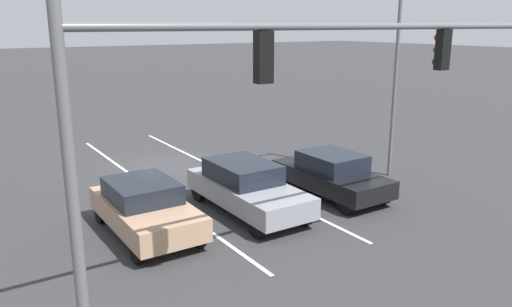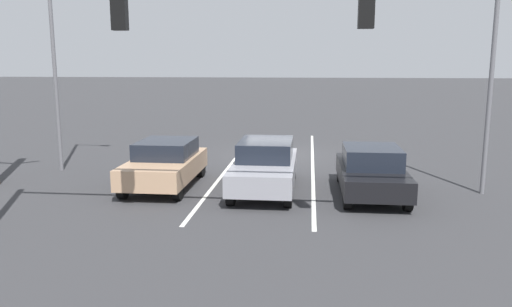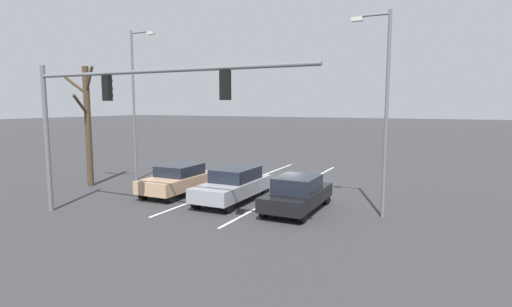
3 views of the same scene
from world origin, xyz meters
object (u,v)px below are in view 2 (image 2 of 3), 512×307
traffic_signal_gantry (130,36)px  street_lamp_right_shoulder (57,35)px  car_black_leftlane_front (371,171)px  street_lamp_left_shoulder (489,41)px  car_gray_midlane_front (265,165)px  car_tan_rightlane_front (165,163)px

traffic_signal_gantry → street_lamp_right_shoulder: bearing=-53.0°
car_black_leftlane_front → street_lamp_right_shoulder: (11.04, -2.40, 4.24)m
traffic_signal_gantry → street_lamp_left_shoulder: size_ratio=1.47×
car_gray_midlane_front → traffic_signal_gantry: 6.65m
street_lamp_right_shoulder → street_lamp_left_shoulder: bearing=172.5°
car_tan_rightlane_front → street_lamp_right_shoulder: size_ratio=0.48×
traffic_signal_gantry → street_lamp_left_shoulder: bearing=-150.4°
traffic_signal_gantry → street_lamp_left_shoulder: (-9.06, -5.14, 0.05)m
street_lamp_right_shoulder → street_lamp_left_shoulder: street_lamp_right_shoulder is taller
car_black_leftlane_front → traffic_signal_gantry: size_ratio=0.37×
car_tan_rightlane_front → street_lamp_right_shoulder: 6.48m
traffic_signal_gantry → street_lamp_right_shoulder: street_lamp_right_shoulder is taller
car_gray_midlane_front → street_lamp_left_shoulder: street_lamp_left_shoulder is taller
car_gray_midlane_front → street_lamp_left_shoulder: size_ratio=0.59×
street_lamp_right_shoulder → car_black_leftlane_front: bearing=167.7°
car_black_leftlane_front → street_lamp_right_shoulder: bearing=-12.3°
car_tan_rightlane_front → traffic_signal_gantry: size_ratio=0.36×
car_tan_rightlane_front → street_lamp_right_shoulder: bearing=-24.4°
car_tan_rightlane_front → car_gray_midlane_front: (-3.29, 0.10, 0.03)m
street_lamp_right_shoulder → street_lamp_left_shoulder: size_ratio=1.08×
car_gray_midlane_front → street_lamp_left_shoulder: bearing=-177.9°
traffic_signal_gantry → street_lamp_right_shoulder: size_ratio=1.36×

